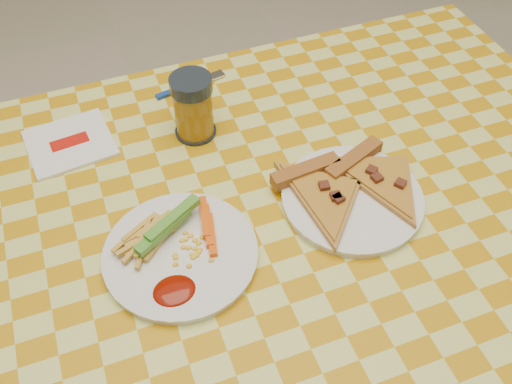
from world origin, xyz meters
The scene contains 8 objects.
table centered at (0.00, 0.00, 0.68)m, with size 1.28×0.88×0.76m.
plate_left centered at (-0.12, -0.01, 0.76)m, with size 0.22×0.22×0.01m, color white.
plate_right centered at (0.16, -0.01, 0.76)m, with size 0.22×0.22×0.01m, color white.
fries_veggies centered at (-0.13, 0.00, 0.78)m, with size 0.18×0.17×0.04m.
pizza_slices centered at (0.16, 0.01, 0.78)m, with size 0.29×0.26×0.02m.
drink_glass centered at (-0.02, 0.24, 0.81)m, with size 0.07×0.07×0.12m.
napkin centered at (-0.24, 0.28, 0.76)m, with size 0.15×0.14×0.01m.
fork centered at (0.01, 0.36, 0.76)m, with size 0.14×0.04×0.01m.
Camera 1 is at (-0.18, -0.50, 1.44)m, focal length 40.00 mm.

